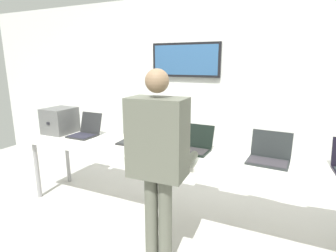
{
  "coord_description": "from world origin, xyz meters",
  "views": [
    {
      "loc": [
        1.03,
        -2.39,
        1.64
      ],
      "look_at": [
        -0.11,
        0.11,
        0.99
      ],
      "focal_mm": 28.74,
      "sensor_mm": 36.0,
      "label": 1
    }
  ],
  "objects_px": {
    "laptop_station_2": "(194,145)",
    "laptop_station_3": "(269,155)",
    "equipment_box": "(60,121)",
    "laptop_station_1": "(136,138)",
    "workbench": "(174,155)",
    "laptop_station_0": "(86,131)",
    "person": "(158,152)"
  },
  "relations": [
    {
      "from": "laptop_station_2",
      "to": "workbench",
      "type": "bearing_deg",
      "value": -146.67
    },
    {
      "from": "workbench",
      "to": "laptop_station_3",
      "type": "relative_size",
      "value": 9.76
    },
    {
      "from": "laptop_station_3",
      "to": "person",
      "type": "relative_size",
      "value": 0.23
    },
    {
      "from": "laptop_station_1",
      "to": "person",
      "type": "xyz_separation_m",
      "value": [
        0.65,
        -0.72,
        0.15
      ]
    },
    {
      "from": "laptop_station_0",
      "to": "laptop_station_1",
      "type": "bearing_deg",
      "value": 0.41
    },
    {
      "from": "workbench",
      "to": "laptop_station_0",
      "type": "xyz_separation_m",
      "value": [
        -1.22,
        0.09,
        0.11
      ]
    },
    {
      "from": "laptop_station_1",
      "to": "laptop_station_3",
      "type": "xyz_separation_m",
      "value": [
        1.41,
        -0.01,
        0.0
      ]
    },
    {
      "from": "equipment_box",
      "to": "person",
      "type": "relative_size",
      "value": 0.23
    },
    {
      "from": "equipment_box",
      "to": "laptop_station_1",
      "type": "distance_m",
      "value": 1.11
    },
    {
      "from": "laptop_station_3",
      "to": "laptop_station_2",
      "type": "bearing_deg",
      "value": 178.26
    },
    {
      "from": "laptop_station_2",
      "to": "laptop_station_3",
      "type": "xyz_separation_m",
      "value": [
        0.73,
        -0.02,
        0.0
      ]
    },
    {
      "from": "workbench",
      "to": "equipment_box",
      "type": "bearing_deg",
      "value": 177.4
    },
    {
      "from": "workbench",
      "to": "laptop_station_2",
      "type": "bearing_deg",
      "value": 33.33
    },
    {
      "from": "workbench",
      "to": "person",
      "type": "distance_m",
      "value": 0.68
    },
    {
      "from": "laptop_station_0",
      "to": "laptop_station_3",
      "type": "relative_size",
      "value": 0.92
    },
    {
      "from": "workbench",
      "to": "laptop_station_2",
      "type": "relative_size",
      "value": 10.33
    },
    {
      "from": "laptop_station_1",
      "to": "laptop_station_3",
      "type": "relative_size",
      "value": 0.94
    },
    {
      "from": "workbench",
      "to": "person",
      "type": "relative_size",
      "value": 2.28
    },
    {
      "from": "laptop_station_0",
      "to": "person",
      "type": "distance_m",
      "value": 1.54
    },
    {
      "from": "laptop_station_0",
      "to": "laptop_station_3",
      "type": "bearing_deg",
      "value": -0.04
    },
    {
      "from": "equipment_box",
      "to": "laptop_station_0",
      "type": "distance_m",
      "value": 0.4
    },
    {
      "from": "equipment_box",
      "to": "laptop_station_1",
      "type": "relative_size",
      "value": 1.06
    },
    {
      "from": "workbench",
      "to": "laptop_station_1",
      "type": "height_order",
      "value": "laptop_station_1"
    },
    {
      "from": "equipment_box",
      "to": "laptop_station_3",
      "type": "distance_m",
      "value": 2.52
    },
    {
      "from": "laptop_station_0",
      "to": "laptop_station_2",
      "type": "relative_size",
      "value": 0.97
    },
    {
      "from": "laptop_station_1",
      "to": "person",
      "type": "relative_size",
      "value": 0.22
    },
    {
      "from": "equipment_box",
      "to": "laptop_station_1",
      "type": "bearing_deg",
      "value": 1.34
    },
    {
      "from": "workbench",
      "to": "laptop_station_3",
      "type": "distance_m",
      "value": 0.91
    },
    {
      "from": "laptop_station_1",
      "to": "equipment_box",
      "type": "bearing_deg",
      "value": -178.66
    },
    {
      "from": "laptop_station_0",
      "to": "laptop_station_1",
      "type": "xyz_separation_m",
      "value": [
        0.71,
        0.01,
        -0.01
      ]
    },
    {
      "from": "equipment_box",
      "to": "laptop_station_0",
      "type": "bearing_deg",
      "value": 3.04
    },
    {
      "from": "equipment_box",
      "to": "laptop_station_3",
      "type": "height_order",
      "value": "equipment_box"
    }
  ]
}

